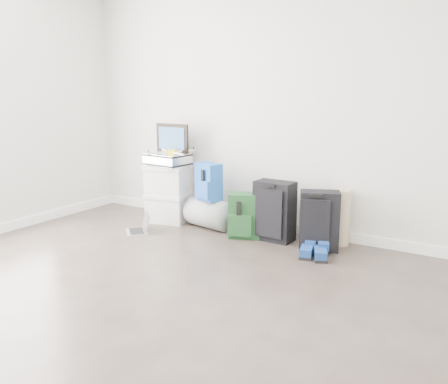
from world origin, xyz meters
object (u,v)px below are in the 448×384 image
Objects in this scene: large_suitcase at (274,211)px; boxes_stack at (168,193)px; briefcase at (167,159)px; duffel_bag at (210,214)px; laptop at (140,227)px; carry_on at (319,221)px.

boxes_stack is at bearing -178.22° from large_suitcase.
briefcase reaches higher than boxes_stack.
laptop is at bearing -125.80° from duffel_bag.
large_suitcase is (1.34, -0.01, -0.42)m from briefcase.
boxes_stack is 1.78× the size of laptop.
briefcase is at bearing -101.89° from boxes_stack.
duffel_bag is 0.76m from laptop.
duffel_bag is (0.56, 0.02, -0.56)m from briefcase.
carry_on is (1.27, -0.08, 0.12)m from duffel_bag.
laptop is (-0.54, -0.53, -0.11)m from duffel_bag.
laptop is (0.02, -0.51, -0.67)m from briefcase.
duffel_bag is 0.86× the size of large_suitcase.
large_suitcase is 1.44m from laptop.
briefcase is 1.89m from carry_on.
boxes_stack is 0.58m from duffel_bag.
laptop is (-1.82, -0.45, -0.23)m from carry_on.
laptop is (-1.33, -0.50, -0.25)m from large_suitcase.
boxes_stack is at bearing 134.75° from laptop.
large_suitcase is at bearing 149.47° from carry_on.
briefcase is (0.00, -0.00, 0.39)m from boxes_stack.
carry_on reaches higher than laptop.
boxes_stack is 1.43× the size of briefcase.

